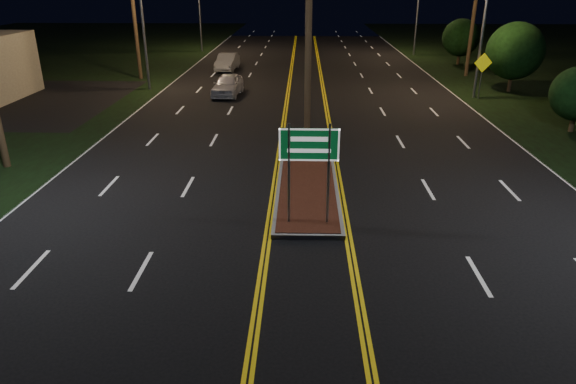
{
  "coord_description": "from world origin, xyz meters",
  "views": [
    {
      "loc": [
        -0.2,
        -11.78,
        7.29
      ],
      "look_at": [
        -0.58,
        1.06,
        1.9
      ],
      "focal_mm": 32.0,
      "sensor_mm": 36.0,
      "label": 1
    }
  ],
  "objects_px": {
    "streetlight_left_mid": "(147,4)",
    "car_far": "(227,61)",
    "warning_sign": "(482,69)",
    "highway_sign": "(309,154)",
    "car_near": "(228,83)",
    "shrub_far": "(461,38)",
    "streetlight_right_mid": "(480,6)",
    "median_island": "(307,176)",
    "shrub_mid": "(515,51)"
  },
  "relations": [
    {
      "from": "highway_sign",
      "to": "warning_sign",
      "type": "xyz_separation_m",
      "value": [
        11.2,
        18.87,
        -0.48
      ]
    },
    {
      "from": "warning_sign",
      "to": "shrub_far",
      "type": "bearing_deg",
      "value": 68.17
    },
    {
      "from": "shrub_far",
      "to": "car_far",
      "type": "bearing_deg",
      "value": -169.38
    },
    {
      "from": "highway_sign",
      "to": "shrub_far",
      "type": "xyz_separation_m",
      "value": [
        13.8,
        33.2,
        -0.07
      ]
    },
    {
      "from": "median_island",
      "to": "shrub_far",
      "type": "height_order",
      "value": "shrub_far"
    },
    {
      "from": "median_island",
      "to": "highway_sign",
      "type": "bearing_deg",
      "value": -90.0
    },
    {
      "from": "median_island",
      "to": "streetlight_right_mid",
      "type": "height_order",
      "value": "streetlight_right_mid"
    },
    {
      "from": "car_far",
      "to": "shrub_far",
      "type": "bearing_deg",
      "value": 13.99
    },
    {
      "from": "median_island",
      "to": "shrub_far",
      "type": "distance_m",
      "value": 32.19
    },
    {
      "from": "car_far",
      "to": "shrub_mid",
      "type": "bearing_deg",
      "value": -18.25
    },
    {
      "from": "streetlight_left_mid",
      "to": "car_near",
      "type": "height_order",
      "value": "streetlight_left_mid"
    },
    {
      "from": "median_island",
      "to": "shrub_mid",
      "type": "relative_size",
      "value": 2.22
    },
    {
      "from": "shrub_mid",
      "to": "streetlight_left_mid",
      "type": "bearing_deg",
      "value": 180.0
    },
    {
      "from": "streetlight_left_mid",
      "to": "shrub_far",
      "type": "distance_m",
      "value": 27.4
    },
    {
      "from": "car_near",
      "to": "car_far",
      "type": "bearing_deg",
      "value": 102.46
    },
    {
      "from": "highway_sign",
      "to": "warning_sign",
      "type": "height_order",
      "value": "highway_sign"
    },
    {
      "from": "shrub_far",
      "to": "car_far",
      "type": "height_order",
      "value": "shrub_far"
    },
    {
      "from": "highway_sign",
      "to": "shrub_far",
      "type": "relative_size",
      "value": 0.81
    },
    {
      "from": "streetlight_left_mid",
      "to": "car_far",
      "type": "bearing_deg",
      "value": 63.95
    },
    {
      "from": "streetlight_left_mid",
      "to": "streetlight_right_mid",
      "type": "distance_m",
      "value": 21.32
    },
    {
      "from": "car_far",
      "to": "warning_sign",
      "type": "bearing_deg",
      "value": -27.15
    },
    {
      "from": "streetlight_right_mid",
      "to": "shrub_far",
      "type": "xyz_separation_m",
      "value": [
        3.19,
        14.0,
        -3.32
      ]
    },
    {
      "from": "streetlight_left_mid",
      "to": "streetlight_right_mid",
      "type": "xyz_separation_m",
      "value": [
        21.23,
        -2.0,
        0.0
      ]
    },
    {
      "from": "highway_sign",
      "to": "car_near",
      "type": "distance_m",
      "value": 20.23
    },
    {
      "from": "median_island",
      "to": "streetlight_left_mid",
      "type": "xyz_separation_m",
      "value": [
        -10.61,
        17.0,
        5.57
      ]
    },
    {
      "from": "warning_sign",
      "to": "highway_sign",
      "type": "bearing_deg",
      "value": -132.24
    },
    {
      "from": "streetlight_right_mid",
      "to": "car_far",
      "type": "distance_m",
      "value": 20.59
    },
    {
      "from": "streetlight_right_mid",
      "to": "median_island",
      "type": "bearing_deg",
      "value": -125.28
    },
    {
      "from": "shrub_mid",
      "to": "car_far",
      "type": "xyz_separation_m",
      "value": [
        -20.62,
        8.17,
        -1.92
      ]
    },
    {
      "from": "car_near",
      "to": "warning_sign",
      "type": "distance_m",
      "value": 16.47
    },
    {
      "from": "median_island",
      "to": "warning_sign",
      "type": "bearing_deg",
      "value": 52.63
    },
    {
      "from": "streetlight_right_mid",
      "to": "warning_sign",
      "type": "distance_m",
      "value": 3.8
    },
    {
      "from": "highway_sign",
      "to": "shrub_mid",
      "type": "distance_m",
      "value": 25.41
    },
    {
      "from": "car_near",
      "to": "median_island",
      "type": "bearing_deg",
      "value": -66.72
    },
    {
      "from": "car_near",
      "to": "highway_sign",
      "type": "bearing_deg",
      "value": -70.59
    },
    {
      "from": "shrub_mid",
      "to": "median_island",
      "type": "bearing_deg",
      "value": -129.47
    },
    {
      "from": "car_near",
      "to": "car_far",
      "type": "xyz_separation_m",
      "value": [
        -1.4,
        9.89,
        -0.01
      ]
    },
    {
      "from": "streetlight_right_mid",
      "to": "warning_sign",
      "type": "xyz_separation_m",
      "value": [
        0.59,
        -0.33,
        -3.73
      ]
    },
    {
      "from": "shrub_mid",
      "to": "car_far",
      "type": "bearing_deg",
      "value": 158.38
    },
    {
      "from": "streetlight_right_mid",
      "to": "highway_sign",
      "type": "bearing_deg",
      "value": -118.93
    },
    {
      "from": "streetlight_left_mid",
      "to": "shrub_far",
      "type": "xyz_separation_m",
      "value": [
        24.41,
        12.0,
        -3.32
      ]
    },
    {
      "from": "shrub_mid",
      "to": "shrub_far",
      "type": "relative_size",
      "value": 1.17
    },
    {
      "from": "streetlight_left_mid",
      "to": "shrub_mid",
      "type": "xyz_separation_m",
      "value": [
        24.61,
        0.0,
        -2.93
      ]
    },
    {
      "from": "highway_sign",
      "to": "streetlight_left_mid",
      "type": "height_order",
      "value": "streetlight_left_mid"
    },
    {
      "from": "highway_sign",
      "to": "streetlight_left_mid",
      "type": "bearing_deg",
      "value": 116.59
    },
    {
      "from": "highway_sign",
      "to": "streetlight_left_mid",
      "type": "relative_size",
      "value": 0.36
    },
    {
      "from": "highway_sign",
      "to": "streetlight_right_mid",
      "type": "height_order",
      "value": "streetlight_right_mid"
    },
    {
      "from": "shrub_far",
      "to": "warning_sign",
      "type": "height_order",
      "value": "shrub_far"
    },
    {
      "from": "highway_sign",
      "to": "streetlight_right_mid",
      "type": "bearing_deg",
      "value": 61.07
    },
    {
      "from": "shrub_far",
      "to": "car_near",
      "type": "xyz_separation_m",
      "value": [
        -19.02,
        -13.72,
        -1.52
      ]
    }
  ]
}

